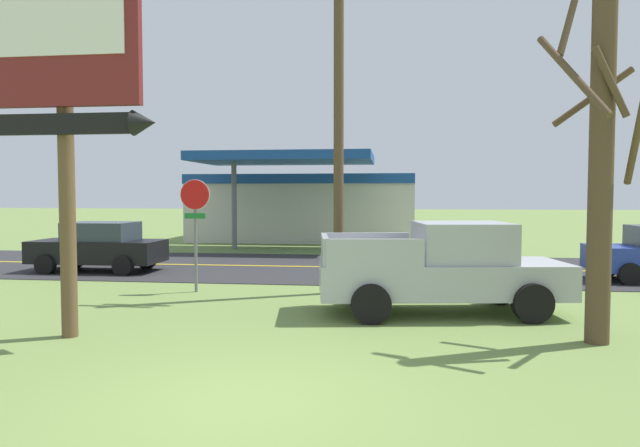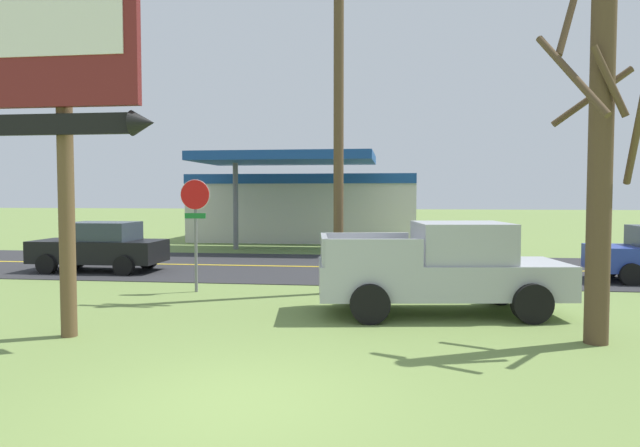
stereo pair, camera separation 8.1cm
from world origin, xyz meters
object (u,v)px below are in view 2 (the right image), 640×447
Objects in this scene: gas_station at (305,205)px; utility_pole at (339,92)px; pickup_silver_parked_on_lawn at (443,269)px; motel_sign at (62,71)px; stop_sign at (195,215)px; bare_tree at (599,154)px; car_black_near_lane at (100,247)px.

utility_pole is at bearing -78.24° from gas_station.
pickup_silver_parked_on_lawn is (2.48, -2.23, -4.22)m from utility_pole.
utility_pole is at bearing 138.11° from pickup_silver_parked_on_lawn.
motel_sign is 5.66m from stop_sign.
pickup_silver_parked_on_lawn is at bearing 137.59° from bare_tree.
motel_sign is 8.34m from pickup_silver_parked_on_lawn.
stop_sign is 0.25× the size of gas_station.
pickup_silver_parked_on_lawn is (-2.39, 2.18, -2.28)m from bare_tree.
bare_tree is at bearing -42.41° from pickup_silver_parked_on_lawn.
stop_sign is (0.60, 4.95, -2.68)m from motel_sign.
motel_sign is at bearing -92.15° from gas_station.
gas_station is 14.54m from car_black_near_lane.
car_black_near_lane is (-8.23, 3.07, -4.35)m from utility_pole.
bare_tree is at bearing -29.70° from car_black_near_lane.
gas_station reaches higher than pickup_silver_parked_on_lawn.
pickup_silver_parked_on_lawn is at bearing -72.54° from gas_station.
motel_sign is at bearing -96.91° from stop_sign.
car_black_near_lane is (-13.10, 7.47, -2.41)m from bare_tree.
bare_tree is 1.31× the size of pickup_silver_parked_on_lawn.
motel_sign is 9.35m from bare_tree.
stop_sign is at bearing -90.76° from gas_station.
car_black_near_lane is at bearing 159.57° from utility_pole.
motel_sign is 0.58× the size of gas_station.
bare_tree is 22.81m from gas_station.
car_black_near_lane is (-10.71, 5.29, -0.13)m from pickup_silver_parked_on_lawn.
bare_tree is at bearing 5.36° from motel_sign.
stop_sign is 0.42× the size of bare_tree.
motel_sign reaches higher than pickup_silver_parked_on_lawn.
utility_pole is 1.80× the size of pickup_silver_parked_on_lawn.
pickup_silver_parked_on_lawn is (5.98, -19.00, -0.98)m from gas_station.
pickup_silver_parked_on_lawn is (6.80, 3.04, -3.75)m from motel_sign.
utility_pole reaches higher than car_black_near_lane.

